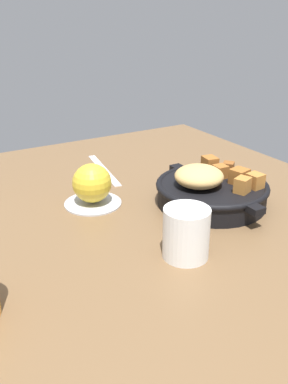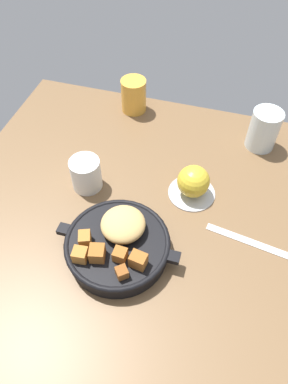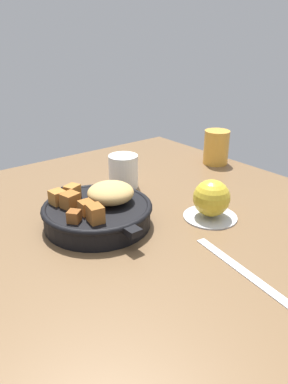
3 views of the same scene
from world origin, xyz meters
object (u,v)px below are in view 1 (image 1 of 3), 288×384
Objects in this scene: red_apple at (92,183)px; butter_knife at (104,169)px; cast_iron_skillet at (211,189)px; white_creamer_pitcher at (186,233)px.

red_apple reaches higher than butter_knife.
cast_iron_skillet is at bearing -151.61° from butter_knife.
cast_iron_skillet is 1.20× the size of butter_knife.
butter_knife is 2.71× the size of white_creamer_pitcher.
butter_knife is at bearing 19.53° from cast_iron_skillet.
cast_iron_skillet is 19.86cm from white_creamer_pitcher.
butter_knife is (15.75, -9.82, -4.16)cm from red_apple.
butter_knife is at bearing -31.95° from red_apple.
cast_iron_skillet is 29.04cm from butter_knife.
cast_iron_skillet and red_apple have the same top height.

